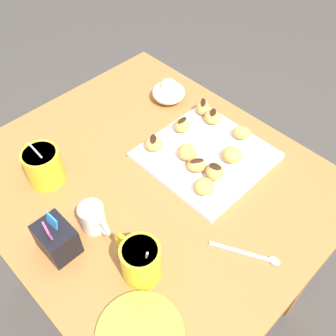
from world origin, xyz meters
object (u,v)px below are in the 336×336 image
object	(u,v)px
beignet_3	(203,107)
beignet_7	(232,155)
beignet_5	(204,186)
cream_pitcher_white	(93,217)
beignet_0	(182,125)
ice_cream_bowl	(169,91)
beignet_1	(187,152)
beignet_9	(153,144)
dining_table	(151,210)
beignet_8	(197,165)
sugar_caddy	(57,239)
coffee_mug_yellow_left	(140,260)
beignet_4	(242,133)
coffee_mug_yellow_right	(43,165)
saucer_lime_left	(140,335)
pastry_plate_square	(206,156)
beignet_6	(215,172)
beignet_2	(213,117)

from	to	relation	value
beignet_3	beignet_7	size ratio (longest dim) A/B	0.99
beignet_5	beignet_7	xyz separation A→B (m)	(0.02, -0.13, 0.00)
cream_pitcher_white	beignet_0	xyz separation A→B (m)	(0.07, -0.38, -0.00)
beignet_0	beignet_7	distance (m)	0.17
beignet_0	beignet_7	xyz separation A→B (m)	(-0.17, -0.01, -0.00)
beignet_0	ice_cream_bowl	bearing A→B (deg)	-30.87
beignet_1	beignet_9	world-z (taller)	beignet_1
dining_table	beignet_8	world-z (taller)	beignet_8
ice_cream_bowl	sugar_caddy	bearing A→B (deg)	110.41
coffee_mug_yellow_left	beignet_9	distance (m)	0.36
beignet_4	beignet_7	size ratio (longest dim) A/B	0.95
coffee_mug_yellow_right	cream_pitcher_white	distance (m)	0.21
coffee_mug_yellow_right	saucer_lime_left	world-z (taller)	coffee_mug_yellow_right
beignet_0	beignet_3	distance (m)	0.10
coffee_mug_yellow_right	saucer_lime_left	xyz separation A→B (m)	(-0.47, 0.09, -0.05)
beignet_7	ice_cream_bowl	bearing A→B (deg)	-12.89
pastry_plate_square	ice_cream_bowl	size ratio (longest dim) A/B	2.97
beignet_4	beignet_5	world-z (taller)	beignet_4
ice_cream_bowl	beignet_6	size ratio (longest dim) A/B	1.87
ice_cream_bowl	beignet_9	xyz separation A→B (m)	(-0.13, 0.19, 0.00)
beignet_6	beignet_0	bearing A→B (deg)	-20.11
sugar_caddy	ice_cream_bowl	world-z (taller)	sugar_caddy
beignet_2	beignet_9	xyz separation A→B (m)	(0.04, 0.20, -0.00)
coffee_mug_yellow_right	beignet_8	bearing A→B (deg)	-132.02
beignet_1	beignet_3	xyz separation A→B (m)	(0.09, -0.17, -0.00)
beignet_1	beignet_7	world-z (taller)	same
coffee_mug_yellow_left	beignet_5	bearing A→B (deg)	-79.72
saucer_lime_left	beignet_6	bearing A→B (deg)	-68.49
pastry_plate_square	coffee_mug_yellow_left	xyz separation A→B (m)	(-0.13, 0.35, 0.04)
sugar_caddy	beignet_9	bearing A→B (deg)	-78.91
ice_cream_bowl	beignet_7	size ratio (longest dim) A/B	1.90
pastry_plate_square	sugar_caddy	size ratio (longest dim) A/B	2.91
beignet_6	beignet_7	distance (m)	0.08
cream_pitcher_white	beignet_9	world-z (taller)	cream_pitcher_white
beignet_5	beignet_7	size ratio (longest dim) A/B	0.98
beignet_0	dining_table	bearing A→B (deg)	106.84
sugar_caddy	ice_cream_bowl	bearing A→B (deg)	-69.59
beignet_2	beignet_7	xyz separation A→B (m)	(-0.14, 0.08, 0.00)
sugar_caddy	ice_cream_bowl	distance (m)	0.59
coffee_mug_yellow_left	beignet_9	size ratio (longest dim) A/B	2.89
coffee_mug_yellow_right	sugar_caddy	xyz separation A→B (m)	(-0.20, 0.09, -0.01)
beignet_5	beignet_8	world-z (taller)	same
beignet_3	beignet_5	xyz separation A→B (m)	(-0.20, 0.22, -0.00)
pastry_plate_square	sugar_caddy	distance (m)	0.45
beignet_3	beignet_8	xyz separation A→B (m)	(-0.14, 0.18, -0.00)
beignet_4	beignet_6	xyz separation A→B (m)	(-0.04, 0.17, 0.00)
beignet_6	beignet_9	bearing A→B (deg)	12.63
beignet_3	beignet_7	world-z (taller)	same
coffee_mug_yellow_right	beignet_8	xyz separation A→B (m)	(-0.27, -0.29, -0.02)
beignet_3	beignet_5	bearing A→B (deg)	132.75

